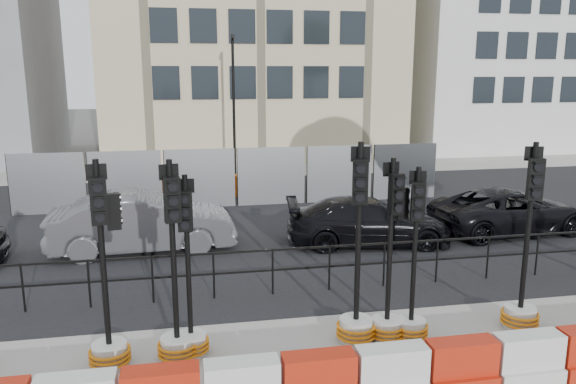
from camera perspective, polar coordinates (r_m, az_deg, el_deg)
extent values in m
plane|color=#51514C|center=(10.72, -0.52, -12.88)|extent=(120.00, 120.00, 0.00)
cube|color=black|center=(17.24, -4.59, -2.99)|extent=(40.00, 14.00, 0.03)
cube|color=gray|center=(26.00, -6.69, 2.19)|extent=(40.00, 4.00, 0.02)
cube|color=silver|center=(36.82, 20.93, 16.94)|extent=(12.00, 9.00, 16.00)
cylinder|color=black|center=(11.91, -25.33, -8.87)|extent=(0.04, 0.04, 1.00)
cylinder|color=black|center=(11.65, -19.56, -8.83)|extent=(0.04, 0.04, 1.00)
cylinder|color=black|center=(11.51, -13.59, -8.70)|extent=(0.04, 0.04, 1.00)
cylinder|color=black|center=(11.50, -7.55, -8.47)|extent=(0.04, 0.04, 1.00)
cylinder|color=black|center=(11.61, -1.57, -8.16)|extent=(0.04, 0.04, 1.00)
cylinder|color=black|center=(11.85, 4.22, -7.76)|extent=(0.04, 0.04, 1.00)
cylinder|color=black|center=(12.19, 9.73, -7.32)|extent=(0.04, 0.04, 1.00)
cylinder|color=black|center=(12.65, 14.88, -6.84)|extent=(0.04, 0.04, 1.00)
cylinder|color=black|center=(13.19, 19.62, -6.35)|extent=(0.04, 0.04, 1.00)
cylinder|color=black|center=(13.82, 23.96, -5.86)|extent=(0.04, 0.04, 1.00)
cube|color=black|center=(11.45, -1.58, -5.91)|extent=(18.00, 0.04, 0.04)
cube|color=black|center=(11.60, -1.57, -7.92)|extent=(18.00, 0.04, 0.04)
cube|color=gray|center=(19.37, -23.24, 0.74)|extent=(2.30, 0.05, 2.00)
cylinder|color=black|center=(19.66, -26.50, 0.59)|extent=(0.05, 0.05, 2.00)
cube|color=gray|center=(18.98, -16.16, 1.03)|extent=(2.30, 0.05, 2.00)
cylinder|color=black|center=(19.13, -19.59, 0.89)|extent=(0.05, 0.05, 2.00)
cube|color=gray|center=(18.89, -8.91, 1.33)|extent=(2.30, 0.05, 2.00)
cylinder|color=black|center=(18.90, -12.39, 1.19)|extent=(0.05, 0.05, 2.00)
cube|color=gray|center=(19.10, -1.70, 1.59)|extent=(2.30, 0.05, 2.00)
cylinder|color=black|center=(18.97, -5.13, 1.47)|extent=(0.05, 0.05, 2.00)
cube|color=gray|center=(19.61, 5.25, 1.83)|extent=(2.30, 0.05, 2.00)
cylinder|color=black|center=(19.33, 1.97, 1.72)|extent=(0.05, 0.05, 2.00)
cube|color=gray|center=(20.39, 11.76, 2.02)|extent=(2.30, 0.05, 2.00)
cylinder|color=black|center=(19.98, 8.71, 1.94)|extent=(0.05, 0.05, 2.00)
cube|color=#DF600E|center=(20.61, -16.79, 0.16)|extent=(1.00, 0.40, 0.80)
cube|color=#DF600E|center=(20.48, -11.22, 0.38)|extent=(1.00, 0.40, 0.80)
cube|color=#DF600E|center=(20.54, -5.64, 0.60)|extent=(1.00, 0.40, 0.80)
cube|color=#DF600E|center=(20.80, -0.15, 0.81)|extent=(1.00, 0.40, 0.80)
cube|color=#DF600E|center=(21.25, 5.16, 1.00)|extent=(1.00, 0.40, 0.80)
cube|color=#DF600E|center=(21.87, 10.22, 1.18)|extent=(1.00, 0.40, 0.80)
cylinder|color=black|center=(24.69, -5.53, 8.67)|extent=(0.12, 0.12, 6.00)
cube|color=black|center=(24.43, -5.62, 15.43)|extent=(0.12, 0.50, 0.12)
cube|color=silver|center=(7.88, -4.71, -18.37)|extent=(1.00, 0.35, 0.50)
cube|color=red|center=(8.03, 3.13, -17.70)|extent=(1.00, 0.35, 0.50)
cube|color=silver|center=(8.32, 10.50, -16.78)|extent=(1.00, 0.35, 0.50)
cube|color=red|center=(8.91, 17.04, -17.98)|extent=(1.00, 0.50, 0.30)
cube|color=red|center=(8.72, 17.21, -15.70)|extent=(1.00, 0.35, 0.50)
cube|color=silver|center=(9.40, 22.98, -16.74)|extent=(1.00, 0.50, 0.30)
cube|color=silver|center=(9.22, 23.19, -14.56)|extent=(1.00, 0.35, 0.50)
cylinder|color=silver|center=(9.55, -17.64, -15.51)|extent=(0.54, 0.54, 0.40)
torus|color=orange|center=(9.58, -17.61, -15.93)|extent=(0.65, 0.65, 0.05)
torus|color=orange|center=(9.55, -17.64, -15.51)|extent=(0.65, 0.65, 0.05)
torus|color=orange|center=(9.51, -17.67, -15.08)|extent=(0.65, 0.65, 0.05)
cylinder|color=black|center=(8.93, -18.31, -6.36)|extent=(0.09, 0.09, 3.00)
cube|color=black|center=(8.57, -18.69, -0.89)|extent=(0.26, 0.18, 0.70)
cylinder|color=black|center=(8.55, -18.57, -2.45)|extent=(0.16, 0.07, 0.15)
cylinder|color=black|center=(8.50, -18.67, -1.01)|extent=(0.16, 0.07, 0.15)
cylinder|color=black|center=(8.45, -18.77, 0.44)|extent=(0.16, 0.07, 0.15)
cube|color=black|center=(8.67, -18.91, 1.94)|extent=(0.30, 0.08, 0.24)
cube|color=black|center=(8.74, -17.31, -1.90)|extent=(0.22, 0.16, 0.55)
cylinder|color=silver|center=(9.61, -9.80, -15.01)|extent=(0.49, 0.49, 0.36)
torus|color=orange|center=(9.64, -9.78, -15.40)|extent=(0.59, 0.59, 0.05)
torus|color=orange|center=(9.61, -9.80, -15.01)|extent=(0.59, 0.59, 0.05)
torus|color=orange|center=(9.57, -9.81, -14.63)|extent=(0.59, 0.59, 0.05)
cylinder|color=black|center=(9.04, -10.13, -6.79)|extent=(0.08, 0.08, 2.73)
cube|color=black|center=(8.70, -10.42, -1.93)|extent=(0.23, 0.15, 0.64)
cylinder|color=black|center=(8.68, -10.42, -3.33)|extent=(0.14, 0.06, 0.14)
cylinder|color=black|center=(8.63, -10.47, -2.05)|extent=(0.14, 0.06, 0.14)
cylinder|color=black|center=(8.58, -10.52, -0.75)|extent=(0.14, 0.06, 0.14)
cube|color=black|center=(8.78, -10.39, 0.64)|extent=(0.27, 0.06, 0.22)
cylinder|color=silver|center=(9.50, -11.16, -15.31)|extent=(0.53, 0.53, 0.40)
torus|color=orange|center=(9.53, -11.14, -15.73)|extent=(0.64, 0.64, 0.05)
torus|color=orange|center=(9.50, -11.16, -15.31)|extent=(0.64, 0.64, 0.05)
torus|color=orange|center=(9.46, -11.18, -14.88)|extent=(0.64, 0.64, 0.05)
cylinder|color=black|center=(8.88, -11.58, -6.23)|extent=(0.09, 0.09, 2.96)
cube|color=black|center=(8.53, -11.68, -0.79)|extent=(0.26, 0.19, 0.69)
cylinder|color=black|center=(8.50, -11.51, -2.33)|extent=(0.16, 0.08, 0.15)
cylinder|color=black|center=(8.45, -11.57, -0.91)|extent=(0.16, 0.08, 0.15)
cylinder|color=black|center=(8.41, -11.63, 0.54)|extent=(0.16, 0.08, 0.15)
cube|color=black|center=(8.62, -12.03, 2.01)|extent=(0.30, 0.09, 0.24)
cube|color=black|center=(8.73, -10.51, -1.78)|extent=(0.22, 0.17, 0.54)
cylinder|color=silver|center=(9.95, 6.90, -13.74)|extent=(0.56, 0.56, 0.42)
torus|color=orange|center=(9.98, 6.88, -14.17)|extent=(0.68, 0.68, 0.05)
torus|color=orange|center=(9.95, 6.90, -13.74)|extent=(0.68, 0.68, 0.05)
torus|color=orange|center=(9.91, 6.91, -13.31)|extent=(0.68, 0.68, 0.05)
cylinder|color=black|center=(9.33, 7.16, -4.49)|extent=(0.09, 0.09, 3.13)
cube|color=black|center=(8.99, 7.35, 1.02)|extent=(0.28, 0.21, 0.73)
cylinder|color=black|center=(8.95, 7.33, -0.52)|extent=(0.16, 0.09, 0.16)
cylinder|color=black|center=(8.90, 7.37, 0.92)|extent=(0.16, 0.09, 0.16)
cylinder|color=black|center=(8.86, 7.41, 2.37)|extent=(0.16, 0.09, 0.16)
cube|color=black|center=(9.10, 7.37, 3.84)|extent=(0.31, 0.11, 0.25)
cylinder|color=silver|center=(10.09, 9.99, -13.54)|extent=(0.52, 0.52, 0.39)
torus|color=orange|center=(10.13, 9.97, -13.94)|extent=(0.63, 0.63, 0.05)
torus|color=orange|center=(10.09, 9.99, -13.54)|extent=(0.63, 0.63, 0.05)
torus|color=orange|center=(10.06, 10.00, -13.15)|extent=(0.63, 0.63, 0.05)
cylinder|color=black|center=(9.53, 10.33, -5.17)|extent=(0.09, 0.09, 2.89)
cube|color=black|center=(9.21, 10.92, -0.22)|extent=(0.25, 0.18, 0.67)
cylinder|color=black|center=(9.20, 11.13, -1.61)|extent=(0.15, 0.08, 0.14)
cylinder|color=black|center=(9.15, 11.19, -0.32)|extent=(0.15, 0.08, 0.14)
cylinder|color=black|center=(9.10, 11.24, 0.98)|extent=(0.15, 0.08, 0.14)
cube|color=black|center=(9.28, 10.44, 2.31)|extent=(0.29, 0.09, 0.23)
cube|color=black|center=(9.45, 11.48, -1.12)|extent=(0.21, 0.16, 0.53)
cylinder|color=silver|center=(10.18, 12.35, -13.47)|extent=(0.50, 0.50, 0.37)
torus|color=orange|center=(10.21, 12.33, -13.84)|extent=(0.60, 0.60, 0.05)
torus|color=orange|center=(10.18, 12.35, -13.47)|extent=(0.60, 0.60, 0.05)
torus|color=orange|center=(10.15, 12.37, -13.09)|extent=(0.60, 0.60, 0.05)
cylinder|color=black|center=(9.64, 12.75, -5.58)|extent=(0.08, 0.08, 2.75)
cube|color=black|center=(9.32, 13.08, -0.95)|extent=(0.25, 0.18, 0.64)
cylinder|color=black|center=(9.29, 13.08, -2.26)|extent=(0.14, 0.08, 0.14)
cylinder|color=black|center=(9.24, 13.14, -1.05)|extent=(0.14, 0.08, 0.14)
cylinder|color=black|center=(9.20, 13.20, 0.17)|extent=(0.14, 0.08, 0.14)
cube|color=black|center=(9.40, 13.06, 1.46)|extent=(0.27, 0.10, 0.22)
cylinder|color=silver|center=(11.14, 22.47, -11.70)|extent=(0.55, 0.55, 0.41)
torus|color=orange|center=(11.17, 22.43, -12.09)|extent=(0.67, 0.67, 0.05)
torus|color=orange|center=(11.14, 22.47, -11.70)|extent=(0.67, 0.67, 0.05)
torus|color=orange|center=(11.11, 22.50, -11.32)|extent=(0.67, 0.67, 0.05)
cylinder|color=black|center=(10.61, 23.19, -3.57)|extent=(0.09, 0.09, 3.07)
cube|color=black|center=(10.29, 23.84, 1.19)|extent=(0.27, 0.20, 0.72)
cylinder|color=black|center=(10.26, 23.88, -0.13)|extent=(0.16, 0.09, 0.15)
cylinder|color=black|center=(10.22, 23.99, 1.10)|extent=(0.16, 0.09, 0.15)
cylinder|color=black|center=(10.18, 24.10, 2.34)|extent=(0.16, 0.09, 0.15)
cube|color=black|center=(10.40, 23.70, 3.60)|extent=(0.30, 0.11, 0.25)
imported|color=#4C4C51|center=(14.75, -14.55, -3.01)|extent=(2.12, 4.79, 1.52)
imported|color=black|center=(15.00, 8.17, -3.00)|extent=(2.86, 4.78, 1.26)
imported|color=black|center=(17.17, 21.69, -1.79)|extent=(2.86, 4.88, 1.26)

